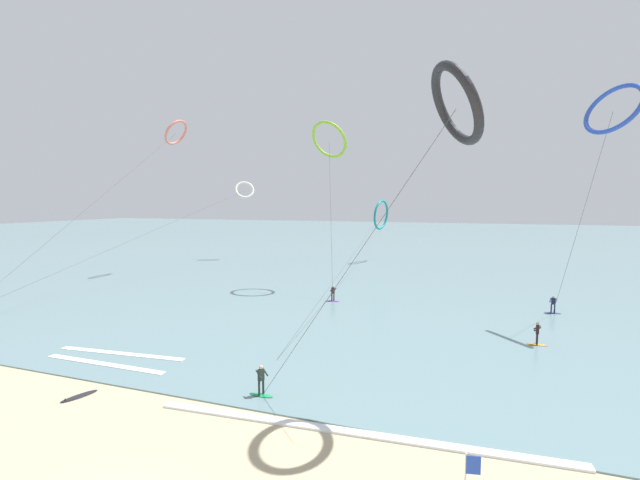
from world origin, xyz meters
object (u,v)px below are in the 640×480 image
(kite_cobalt, at_px, (613,109))
(kite_charcoal, at_px, (456,104))
(kite_teal, at_px, (381,215))
(kite_lime, at_px, (329,140))
(surfer_navy, at_px, (553,306))
(surfer_emerald, at_px, (261,382))
(kite_coral, at_px, (176,133))
(surfboard_spare, at_px, (79,396))
(surfer_violet, at_px, (333,294))
(surfer_amber, at_px, (537,335))
(kite_ivory, at_px, (244,190))

(kite_cobalt, xyz_separation_m, kite_charcoal, (-11.67, -19.00, -2.91))
(kite_teal, bearing_deg, kite_lime, 10.54)
(surfer_navy, bearing_deg, kite_lime, 9.24)
(surfer_emerald, distance_m, surfer_navy, 30.22)
(kite_lime, xyz_separation_m, kite_teal, (1.95, 24.23, -9.66))
(kite_lime, distance_m, kite_coral, 24.81)
(surfer_navy, xyz_separation_m, kite_coral, (-48.08, 7.99, 19.78))
(surfer_navy, height_order, kite_coral, kite_coral)
(surfer_navy, xyz_separation_m, surfboard_spare, (-27.93, -27.04, -0.78))
(surfboard_spare, bearing_deg, surfer_emerald, 18.55)
(kite_teal, height_order, surfboard_spare, kite_teal)
(kite_lime, bearing_deg, kite_coral, 12.41)
(surfer_navy, distance_m, kite_teal, 36.87)
(kite_cobalt, bearing_deg, kite_coral, -143.49)
(surfer_emerald, xyz_separation_m, surfer_violet, (-2.57, 21.83, 0.00))
(surfer_amber, relative_size, surfer_violet, 1.00)
(kite_teal, relative_size, surfboard_spare, 26.00)
(surfer_amber, bearing_deg, kite_ivory, 55.91)
(kite_lime, relative_size, kite_ivory, 0.39)
(kite_cobalt, xyz_separation_m, kite_teal, (-24.47, 32.66, -9.64))
(surfer_violet, distance_m, kite_charcoal, 27.95)
(surfer_navy, bearing_deg, kite_coral, 10.88)
(kite_cobalt, height_order, kite_ivory, kite_cobalt)
(surfer_emerald, distance_m, surfer_violet, 21.98)
(kite_lime, height_order, kite_ivory, kite_lime)
(surfer_emerald, relative_size, kite_cobalt, 0.08)
(surfer_navy, xyz_separation_m, kite_lime, (-23.65, 4.63, 17.15))
(surfer_navy, bearing_deg, surfboard_spare, 64.40)
(kite_charcoal, bearing_deg, kite_ivory, 17.11)
(kite_ivory, relative_size, kite_coral, 1.52)
(kite_coral, relative_size, surfboard_spare, 17.05)
(kite_ivory, distance_m, kite_teal, 25.29)
(kite_coral, relative_size, kite_charcoal, 1.98)
(kite_cobalt, distance_m, kite_ivory, 56.86)
(surfer_violet, distance_m, kite_lime, 18.58)
(surfer_amber, xyz_separation_m, kite_teal, (-18.76, 39.02, 7.49))
(kite_teal, bearing_deg, surfer_navy, 52.07)
(kite_lime, relative_size, surfboard_spare, 10.22)
(surfer_amber, relative_size, surfer_navy, 1.00)
(kite_teal, bearing_deg, kite_charcoal, 29.05)
(surfer_violet, xyz_separation_m, kite_cobalt, (23.86, -1.74, 17.12))
(surfer_navy, distance_m, kite_ivory, 53.69)
(kite_cobalt, bearing_deg, kite_teal, 176.42)
(surfer_amber, height_order, surfboard_spare, surfer_amber)
(kite_ivory, bearing_deg, surfer_amber, -73.95)
(kite_coral, distance_m, surfboard_spare, 45.35)
(surfer_emerald, height_order, kite_ivory, kite_ivory)
(kite_charcoal, bearing_deg, surfboard_spare, 81.42)
(kite_cobalt, relative_size, kite_coral, 0.60)
(kite_charcoal, bearing_deg, kite_coral, 30.71)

